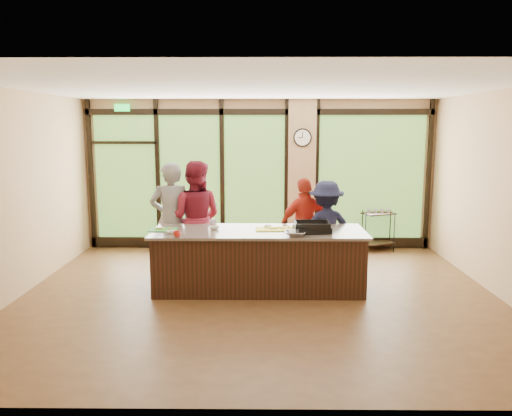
{
  "coord_description": "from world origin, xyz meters",
  "views": [
    {
      "loc": [
        0.03,
        -7.05,
        2.46
      ],
      "look_at": [
        -0.04,
        0.4,
        1.24
      ],
      "focal_mm": 35.0,
      "sensor_mm": 36.0,
      "label": 1
    }
  ],
  "objects_px": {
    "island_base": "(259,261)",
    "bar_cart": "(378,226)",
    "cook_left": "(171,219)",
    "cook_right": "(326,229)",
    "roasting_pan": "(312,229)",
    "flower_stand": "(204,238)"
  },
  "relations": [
    {
      "from": "island_base",
      "to": "bar_cart",
      "type": "relative_size",
      "value": 3.65
    },
    {
      "from": "island_base",
      "to": "cook_left",
      "type": "height_order",
      "value": "cook_left"
    },
    {
      "from": "cook_right",
      "to": "bar_cart",
      "type": "xyz_separation_m",
      "value": [
        1.27,
        1.76,
        -0.29
      ]
    },
    {
      "from": "roasting_pan",
      "to": "bar_cart",
      "type": "height_order",
      "value": "roasting_pan"
    },
    {
      "from": "roasting_pan",
      "to": "flower_stand",
      "type": "bearing_deg",
      "value": 121.4
    },
    {
      "from": "island_base",
      "to": "roasting_pan",
      "type": "height_order",
      "value": "roasting_pan"
    },
    {
      "from": "roasting_pan",
      "to": "flower_stand",
      "type": "xyz_separation_m",
      "value": [
        -1.85,
        2.1,
        -0.61
      ]
    },
    {
      "from": "island_base",
      "to": "bar_cart",
      "type": "xyz_separation_m",
      "value": [
        2.38,
        2.45,
        0.07
      ]
    },
    {
      "from": "cook_left",
      "to": "cook_right",
      "type": "distance_m",
      "value": 2.56
    },
    {
      "from": "cook_left",
      "to": "cook_right",
      "type": "xyz_separation_m",
      "value": [
        2.55,
        -0.03,
        -0.15
      ]
    },
    {
      "from": "bar_cart",
      "to": "island_base",
      "type": "bearing_deg",
      "value": -156.34
    },
    {
      "from": "cook_left",
      "to": "roasting_pan",
      "type": "height_order",
      "value": "cook_left"
    },
    {
      "from": "island_base",
      "to": "cook_left",
      "type": "distance_m",
      "value": 1.7
    },
    {
      "from": "island_base",
      "to": "roasting_pan",
      "type": "xyz_separation_m",
      "value": [
        0.79,
        -0.13,
        0.52
      ]
    },
    {
      "from": "cook_right",
      "to": "flower_stand",
      "type": "bearing_deg",
      "value": -37.91
    },
    {
      "from": "island_base",
      "to": "bar_cart",
      "type": "height_order",
      "value": "island_base"
    },
    {
      "from": "roasting_pan",
      "to": "bar_cart",
      "type": "xyz_separation_m",
      "value": [
        1.59,
        2.58,
        -0.46
      ]
    },
    {
      "from": "cook_right",
      "to": "island_base",
      "type": "bearing_deg",
      "value": 24.73
    },
    {
      "from": "flower_stand",
      "to": "cook_right",
      "type": "bearing_deg",
      "value": -6.12
    },
    {
      "from": "cook_left",
      "to": "roasting_pan",
      "type": "relative_size",
      "value": 3.78
    },
    {
      "from": "cook_right",
      "to": "flower_stand",
      "type": "xyz_separation_m",
      "value": [
        -2.17,
        1.27,
        -0.44
      ]
    },
    {
      "from": "cook_right",
      "to": "bar_cart",
      "type": "height_order",
      "value": "cook_right"
    }
  ]
}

